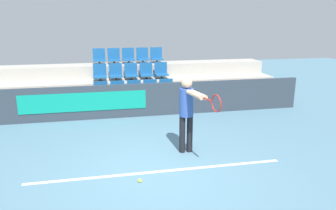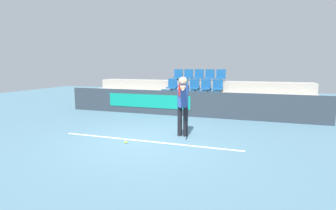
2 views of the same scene
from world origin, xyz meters
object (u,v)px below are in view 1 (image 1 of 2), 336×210
(stadium_chair_8, at_px, (146,72))
(stadium_chair_10, at_px, (99,58))
(stadium_chair_9, at_px, (161,72))
(stadium_chair_14, at_px, (157,56))
(stadium_chair_4, at_px, (167,89))
(tennis_ball, at_px, (140,181))
(stadium_chair_5, at_px, (100,74))
(stadium_chair_0, at_px, (101,92))
(stadium_chair_11, at_px, (114,57))
(stadium_chair_6, at_px, (116,73))
(tennis_player, at_px, (188,108))
(stadium_chair_7, at_px, (131,73))
(stadium_chair_2, at_px, (134,91))
(stadium_chair_12, at_px, (128,57))
(stadium_chair_3, at_px, (151,90))
(stadium_chair_1, at_px, (118,91))
(stadium_chair_13, at_px, (143,57))

(stadium_chair_8, relative_size, stadium_chair_10, 1.00)
(stadium_chair_9, bearing_deg, stadium_chair_14, 90.00)
(stadium_chair_4, bearing_deg, tennis_ball, -107.16)
(stadium_chair_4, xyz_separation_m, stadium_chair_5, (-2.04, 0.90, 0.42))
(stadium_chair_0, distance_m, stadium_chair_9, 2.27)
(stadium_chair_0, height_order, stadium_chair_11, stadium_chair_11)
(stadium_chair_6, xyz_separation_m, stadium_chair_8, (1.02, 0.00, 0.00))
(stadium_chair_8, height_order, stadium_chair_14, stadium_chair_14)
(stadium_chair_0, distance_m, tennis_player, 3.99)
(stadium_chair_4, distance_m, stadium_chair_7, 1.42)
(stadium_chair_2, relative_size, stadium_chair_4, 1.00)
(stadium_chair_8, distance_m, stadium_chair_12, 1.12)
(stadium_chair_4, relative_size, tennis_player, 0.33)
(stadium_chair_5, bearing_deg, stadium_chair_11, 60.41)
(stadium_chair_5, distance_m, tennis_player, 4.80)
(stadium_chair_3, bearing_deg, stadium_chair_9, 60.41)
(stadium_chair_0, height_order, tennis_ball, stadium_chair_0)
(stadium_chair_7, distance_m, stadium_chair_14, 1.42)
(stadium_chair_6, xyz_separation_m, stadium_chair_11, (0.00, 0.90, 0.42))
(tennis_ball, bearing_deg, stadium_chair_11, 90.84)
(stadium_chair_3, xyz_separation_m, stadium_chair_8, (0.00, 0.90, 0.42))
(stadium_chair_2, xyz_separation_m, stadium_chair_12, (0.00, 1.80, 0.83))
(stadium_chair_0, xyz_separation_m, stadium_chair_9, (2.04, 0.90, 0.42))
(stadium_chair_0, bearing_deg, stadium_chair_6, 60.41)
(stadium_chair_5, height_order, stadium_chair_12, stadium_chair_12)
(stadium_chair_0, bearing_deg, stadium_chair_12, 60.41)
(tennis_ball, bearing_deg, stadium_chair_7, 85.72)
(stadium_chair_3, xyz_separation_m, stadium_chair_11, (-1.02, 1.80, 0.83))
(stadium_chair_12, relative_size, tennis_player, 0.33)
(stadium_chair_1, xyz_separation_m, stadium_chair_3, (1.02, 0.00, 0.00))
(stadium_chair_7, height_order, stadium_chair_11, stadium_chair_11)
(stadium_chair_9, distance_m, stadium_chair_11, 1.83)
(stadium_chair_1, bearing_deg, stadium_chair_7, 60.41)
(stadium_chair_1, distance_m, stadium_chair_13, 2.23)
(stadium_chair_1, xyz_separation_m, tennis_ball, (0.09, -4.66, -0.61))
(stadium_chair_11, relative_size, stadium_chair_14, 1.00)
(tennis_player, bearing_deg, stadium_chair_14, 75.32)
(stadium_chair_6, xyz_separation_m, tennis_ball, (0.09, -5.56, -1.02))
(stadium_chair_4, distance_m, stadium_chair_9, 0.99)
(tennis_player, bearing_deg, stadium_chair_8, 81.31)
(stadium_chair_5, relative_size, stadium_chair_14, 1.00)
(stadium_chair_4, bearing_deg, stadium_chair_0, 180.00)
(stadium_chair_3, bearing_deg, stadium_chair_5, 149.59)
(stadium_chair_7, bearing_deg, stadium_chair_5, 180.00)
(tennis_player, bearing_deg, stadium_chair_11, 91.48)
(stadium_chair_10, bearing_deg, stadium_chair_5, -90.00)
(stadium_chair_5, xyz_separation_m, stadium_chair_6, (0.51, 0.00, 0.00))
(stadium_chair_2, relative_size, stadium_chair_13, 1.00)
(stadium_chair_2, xyz_separation_m, stadium_chair_7, (0.00, 0.90, 0.42))
(stadium_chair_4, height_order, stadium_chair_13, stadium_chair_13)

